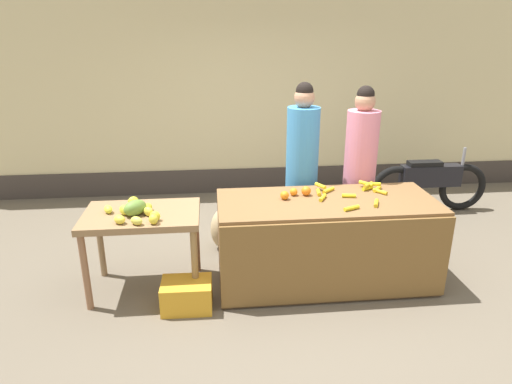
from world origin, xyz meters
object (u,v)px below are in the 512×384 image
vendor_woman_blue_shirt (302,170)px  produce_crate (187,295)px  parked_motorcycle (429,183)px  vendor_woman_pink_shirt (359,171)px  produce_sack (225,228)px

vendor_woman_blue_shirt → produce_crate: 1.79m
vendor_woman_blue_shirt → parked_motorcycle: size_ratio=1.15×
vendor_woman_pink_shirt → produce_sack: 1.60m
parked_motorcycle → produce_sack: (-2.77, -0.82, -0.16)m
vendor_woman_pink_shirt → parked_motorcycle: (1.32, 0.97, -0.51)m
vendor_woman_pink_shirt → parked_motorcycle: 1.71m
vendor_woman_pink_shirt → produce_crate: bearing=-151.5°
produce_crate → produce_sack: size_ratio=0.92×
produce_crate → produce_sack: produce_sack is taller
vendor_woman_blue_shirt → vendor_woman_pink_shirt: 0.62m
vendor_woman_blue_shirt → vendor_woman_pink_shirt: (0.62, -0.05, -0.02)m
parked_motorcycle → produce_crate: parked_motorcycle is taller
parked_motorcycle → produce_crate: 3.72m
vendor_woman_pink_shirt → vendor_woman_blue_shirt: bearing=175.8°
vendor_woman_blue_shirt → produce_sack: size_ratio=3.86×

